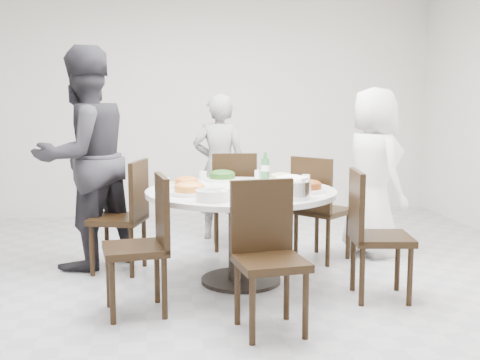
{
  "coord_description": "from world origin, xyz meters",
  "views": [
    {
      "loc": [
        -0.64,
        -4.53,
        1.48
      ],
      "look_at": [
        0.09,
        0.14,
        0.82
      ],
      "focal_mm": 45.0,
      "sensor_mm": 36.0,
      "label": 1
    }
  ],
  "objects": [
    {
      "name": "chair_sw",
      "position": [
        -0.73,
        -0.49,
        0.47
      ],
      "size": [
        0.47,
        0.47,
        0.95
      ],
      "primitive_type": "cube",
      "rotation": [
        0.0,
        0.0,
        4.84
      ],
      "color": "black",
      "rests_on": "floor"
    },
    {
      "name": "dish_pale",
      "position": [
        0.48,
        0.37,
        0.78
      ],
      "size": [
        0.24,
        0.24,
        0.06
      ],
      "primitive_type": "cylinder",
      "color": "white",
      "rests_on": "dining_table"
    },
    {
      "name": "tea_cups",
      "position": [
        0.12,
        0.69,
        0.79
      ],
      "size": [
        0.07,
        0.07,
        0.08
      ],
      "primitive_type": "cylinder",
      "color": "white",
      "rests_on": "dining_table"
    },
    {
      "name": "chair_se",
      "position": [
        1.04,
        -0.45,
        0.47
      ],
      "size": [
        0.48,
        0.48,
        0.95
      ],
      "primitive_type": "cube",
      "rotation": [
        0.0,
        0.0,
        7.7
      ],
      "color": "black",
      "rests_on": "floor"
    },
    {
      "name": "diner_middle",
      "position": [
        0.1,
        1.6,
        0.75
      ],
      "size": [
        0.6,
        0.45,
        1.5
      ],
      "primitive_type": "imported",
      "rotation": [
        0.0,
        0.0,
        2.97
      ],
      "color": "black",
      "rests_on": "floor"
    },
    {
      "name": "dish_tofu",
      "position": [
        -0.33,
        -0.1,
        0.79
      ],
      "size": [
        0.29,
        0.29,
        0.08
      ],
      "primitive_type": "cylinder",
      "color": "white",
      "rests_on": "dining_table"
    },
    {
      "name": "dish_greens",
      "position": [
        0.0,
        0.59,
        0.79
      ],
      "size": [
        0.29,
        0.29,
        0.07
      ],
      "primitive_type": "cylinder",
      "color": "white",
      "rests_on": "dining_table"
    },
    {
      "name": "chair_nw",
      "position": [
        -0.89,
        0.55,
        0.47
      ],
      "size": [
        0.53,
        0.53,
        0.95
      ],
      "primitive_type": "cube",
      "rotation": [
        0.0,
        0.0,
        4.41
      ],
      "color": "black",
      "rests_on": "floor"
    },
    {
      "name": "chair_s",
      "position": [
        0.11,
        -0.96,
        0.47
      ],
      "size": [
        0.47,
        0.47,
        0.95
      ],
      "primitive_type": "cube",
      "rotation": [
        0.0,
        0.0,
        6.4
      ],
      "color": "black",
      "rests_on": "floor"
    },
    {
      "name": "diner_right",
      "position": [
        1.43,
        0.74,
        0.78
      ],
      "size": [
        0.66,
        0.86,
        1.56
      ],
      "primitive_type": "imported",
      "rotation": [
        0.0,
        0.0,
        1.8
      ],
      "color": "silver",
      "rests_on": "floor"
    },
    {
      "name": "dish_redbrown",
      "position": [
        0.58,
        -0.11,
        0.78
      ],
      "size": [
        0.27,
        0.27,
        0.07
      ],
      "primitive_type": "cylinder",
      "color": "white",
      "rests_on": "dining_table"
    },
    {
      "name": "dish_orange",
      "position": [
        -0.33,
        0.25,
        0.78
      ],
      "size": [
        0.24,
        0.24,
        0.06
      ],
      "primitive_type": "cylinder",
      "color": "white",
      "rests_on": "dining_table"
    },
    {
      "name": "soup_bowl",
      "position": [
        -0.18,
        -0.37,
        0.79
      ],
      "size": [
        0.25,
        0.25,
        0.08
      ],
      "primitive_type": "cylinder",
      "color": "white",
      "rests_on": "dining_table"
    },
    {
      "name": "wall_back",
      "position": [
        0.0,
        3.0,
        1.4
      ],
      "size": [
        6.0,
        0.01,
        2.8
      ],
      "primitive_type": "cube",
      "color": "silver",
      "rests_on": "ground"
    },
    {
      "name": "wall_front",
      "position": [
        0.0,
        -3.0,
        1.4
      ],
      "size": [
        6.0,
        0.01,
        2.8
      ],
      "primitive_type": "cube",
      "color": "silver",
      "rests_on": "ground"
    },
    {
      "name": "chair_n",
      "position": [
        0.19,
        1.19,
        0.47
      ],
      "size": [
        0.46,
        0.46,
        0.95
      ],
      "primitive_type": "cube",
      "rotation": [
        0.0,
        0.0,
        3.05
      ],
      "color": "black",
      "rests_on": "floor"
    },
    {
      "name": "rice_bowl",
      "position": [
        0.39,
        -0.34,
        0.81
      ],
      "size": [
        0.29,
        0.29,
        0.12
      ],
      "primitive_type": "cylinder",
      "color": "silver",
      "rests_on": "dining_table"
    },
    {
      "name": "beverage_bottle",
      "position": [
        0.38,
        0.6,
        0.87
      ],
      "size": [
        0.07,
        0.07,
        0.25
      ],
      "primitive_type": "cylinder",
      "color": "#2A6B39",
      "rests_on": "dining_table"
    },
    {
      "name": "diner_left",
      "position": [
        -1.18,
        0.75,
        0.95
      ],
      "size": [
        1.17,
        1.15,
        1.91
      ],
      "primitive_type": "imported",
      "rotation": [
        0.0,
        0.0,
        3.85
      ],
      "color": "black",
      "rests_on": "floor"
    },
    {
      "name": "floor",
      "position": [
        0.0,
        0.0,
        0.0
      ],
      "size": [
        6.0,
        6.0,
        0.01
      ],
      "primitive_type": "cube",
      "color": "#A8A7AC",
      "rests_on": "ground"
    },
    {
      "name": "chair_ne",
      "position": [
        0.92,
        0.64,
        0.47
      ],
      "size": [
        0.59,
        0.59,
        0.95
      ],
      "primitive_type": "cube",
      "rotation": [
        0.0,
        0.0,
        2.27
      ],
      "color": "black",
      "rests_on": "floor"
    },
    {
      "name": "dining_table",
      "position": [
        0.09,
        0.09,
        0.38
      ],
      "size": [
        1.5,
        1.5,
        0.75
      ],
      "primitive_type": "cylinder",
      "color": "white",
      "rests_on": "floor"
    },
    {
      "name": "chopsticks",
      "position": [
        0.07,
        0.71,
        0.76
      ],
      "size": [
        0.24,
        0.04,
        0.01
      ],
      "primitive_type": null,
      "color": "tan",
      "rests_on": "dining_table"
    }
  ]
}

